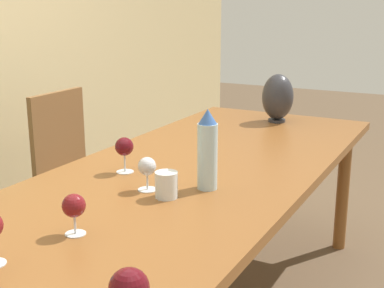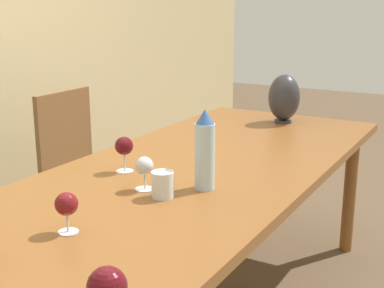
# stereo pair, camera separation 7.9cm
# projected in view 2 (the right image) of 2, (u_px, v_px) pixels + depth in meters

# --- Properties ---
(dining_table) EXTENTS (2.74, 0.97, 0.74)m
(dining_table) POSITION_uv_depth(u_px,v_px,m) (173.00, 193.00, 2.06)
(dining_table) COLOR brown
(dining_table) RESTS_ON ground_plane
(water_bottle) EXTENTS (0.07, 0.07, 0.29)m
(water_bottle) POSITION_uv_depth(u_px,v_px,m) (205.00, 151.00, 1.89)
(water_bottle) COLOR #ADCCD6
(water_bottle) RESTS_ON dining_table
(water_tumbler) EXTENTS (0.08, 0.08, 0.09)m
(water_tumbler) POSITION_uv_depth(u_px,v_px,m) (163.00, 184.00, 1.83)
(water_tumbler) COLOR silver
(water_tumbler) RESTS_ON dining_table
(vase) EXTENTS (0.17, 0.17, 0.27)m
(vase) POSITION_uv_depth(u_px,v_px,m) (284.00, 98.00, 2.95)
(vase) COLOR #2D2D33
(vase) RESTS_ON dining_table
(wine_glass_0) EXTENTS (0.07, 0.07, 0.14)m
(wine_glass_0) POSITION_uv_depth(u_px,v_px,m) (124.00, 147.00, 2.10)
(wine_glass_0) COLOR silver
(wine_glass_0) RESTS_ON dining_table
(wine_glass_1) EXTENTS (0.07, 0.07, 0.12)m
(wine_glass_1) POSITION_uv_depth(u_px,v_px,m) (66.00, 205.00, 1.54)
(wine_glass_1) COLOR silver
(wine_glass_1) RESTS_ON dining_table
(wine_glass_2) EXTENTS (0.07, 0.07, 0.12)m
(wine_glass_2) POSITION_uv_depth(u_px,v_px,m) (144.00, 167.00, 1.90)
(wine_glass_2) COLOR silver
(wine_glass_2) RESTS_ON dining_table
(wine_glass_4) EXTENTS (0.08, 0.08, 0.16)m
(wine_glass_4) POSITION_uv_depth(u_px,v_px,m) (107.00, 288.00, 1.04)
(wine_glass_4) COLOR silver
(wine_glass_4) RESTS_ON dining_table
(chair_far) EXTENTS (0.44, 0.44, 0.94)m
(chair_far) POSITION_uv_depth(u_px,v_px,m) (85.00, 174.00, 2.88)
(chair_far) COLOR brown
(chair_far) RESTS_ON ground_plane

